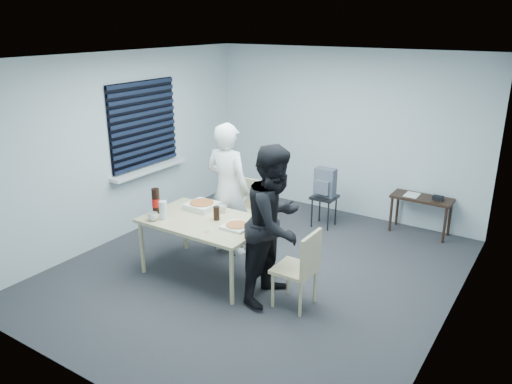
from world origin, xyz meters
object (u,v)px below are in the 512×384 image
Objects in this scene: chair_far at (243,206)px; soda_bottle at (156,201)px; dining_table at (205,224)px; person_black at (275,224)px; stool at (324,203)px; mug_a at (153,217)px; side_table at (422,202)px; mug_b at (223,209)px; chair_right at (302,265)px; backpack at (325,183)px; person_white at (228,189)px.

soda_bottle is at bearing -109.56° from chair_far.
person_black is (0.98, 0.01, 0.23)m from dining_table.
stool is 2.76m from mug_a.
mug_a is (-0.31, -1.45, 0.26)m from chair_far.
soda_bottle is at bearing -117.25° from stool.
side_table is 3.00m from mug_b.
dining_table is at bearing -124.75° from side_table.
side_table reaches higher than stool.
backpack reaches higher than chair_right.
mug_b is at bearing -98.25° from backpack.
person_white and person_black have the same top height.
dining_table is at bearing 90.49° from person_black.
chair_far is at bearing 106.39° from mug_b.
person_black is at bearing -108.27° from side_table.
mug_b is at bearing -105.50° from stool.
person_black is at bearing -78.94° from stool.
dining_table is at bearing -104.40° from stool.
person_black is (1.12, -0.67, 0.00)m from person_white.
side_table is 3.79m from soda_bottle.
chair_right is 2.01m from soda_bottle.
dining_table reaches higher than side_table.
person_white is 0.97m from soda_bottle.
person_black is 1.53m from mug_a.
chair_right is at bearing -70.39° from stool.
person_black is 14.39× the size of mug_a.
side_table is at bearing 52.09° from mug_a.
dining_table is 1.66× the size of chair_far.
chair_right is at bearing -1.61° from dining_table.
person_black is at bearing 13.83° from mug_a.
soda_bottle is at bearing -176.54° from chair_right.
soda_bottle reaches higher than mug_b.
chair_far reaches higher than mug_a.
stool is at bearing 67.17° from mug_a.
dining_table is at bearing 178.39° from chair_right.
mug_b is at bearing 34.17° from soda_bottle.
soda_bottle reaches higher than mug_a.
person_black reaches higher than stool.
backpack is at bearing 67.07° from mug_a.
dining_table is at bearing 35.20° from mug_a.
chair_right is 2.76m from side_table.
mug_b is at bearing 82.55° from dining_table.
person_black is 4.12× the size of backpack.
person_white is at bearing -135.04° from side_table.
person_black is 2.25m from stool.
dining_table is at bearing -97.13° from backpack.
chair_far is at bearing 143.48° from chair_right.
dining_table is 2.22m from backpack.
person_black is at bearing 0.49° from dining_table.
backpack is at bearing 74.39° from mug_b.
dining_table is at bearing -79.99° from chair_far.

